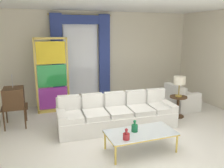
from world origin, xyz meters
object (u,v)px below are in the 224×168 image
at_px(armchair_white, 180,101).
at_px(table_lamp_brass, 179,81).
at_px(coffee_table, 141,133).
at_px(bottle_blue_decanter, 126,136).
at_px(vintage_tv, 14,98).
at_px(peacock_figurine, 74,107).
at_px(round_side_table, 178,105).
at_px(bottle_crystal_tall, 135,127).
at_px(couch_white_long, 116,115).
at_px(stained_glass_divider, 52,77).

distance_m(armchair_white, table_lamp_brass, 0.99).
bearing_deg(coffee_table, bottle_blue_decanter, -152.64).
height_order(vintage_tv, table_lamp_brass, vintage_tv).
relative_size(vintage_tv, table_lamp_brass, 2.36).
bearing_deg(peacock_figurine, bottle_blue_decanter, -80.92).
bearing_deg(round_side_table, coffee_table, -143.43).
bearing_deg(bottle_crystal_tall, table_lamp_brass, 33.88).
relative_size(couch_white_long, table_lamp_brass, 5.20).
bearing_deg(armchair_white, couch_white_long, -167.19).
relative_size(coffee_table, round_side_table, 2.32).
relative_size(armchair_white, stained_glass_divider, 0.38).
relative_size(stained_glass_divider, peacock_figurine, 3.67).
relative_size(couch_white_long, vintage_tv, 2.20).
bearing_deg(table_lamp_brass, couch_white_long, -178.78).
distance_m(stained_glass_divider, round_side_table, 3.68).
relative_size(bottle_crystal_tall, peacock_figurine, 0.41).
bearing_deg(table_lamp_brass, coffee_table, -143.43).
relative_size(bottle_crystal_tall, armchair_white, 0.29).
xyz_separation_m(couch_white_long, coffee_table, (0.01, -1.33, 0.07)).
distance_m(bottle_crystal_tall, peacock_figurine, 2.63).
bearing_deg(coffee_table, round_side_table, 36.57).
bearing_deg(bottle_blue_decanter, armchair_white, 37.52).
bearing_deg(vintage_tv, coffee_table, -42.59).
distance_m(bottle_blue_decanter, stained_glass_divider, 3.37).
height_order(peacock_figurine, table_lamp_brass, table_lamp_brass).
bearing_deg(couch_white_long, vintage_tv, 159.76).
xyz_separation_m(bottle_blue_decanter, peacock_figurine, (-0.44, 2.78, -0.26)).
bearing_deg(couch_white_long, stained_glass_divider, 130.21).
bearing_deg(vintage_tv, table_lamp_brass, -11.21).
height_order(couch_white_long, bottle_crystal_tall, couch_white_long).
bearing_deg(bottle_crystal_tall, peacock_figurine, 106.35).
distance_m(couch_white_long, bottle_crystal_tall, 1.30).
xyz_separation_m(couch_white_long, peacock_figurine, (-0.83, 1.24, -0.09)).
relative_size(couch_white_long, round_side_table, 4.98).
xyz_separation_m(vintage_tv, stained_glass_divider, (1.03, 0.74, 0.33)).
distance_m(bottle_blue_decanter, armchair_white, 3.40).
bearing_deg(peacock_figurine, couch_white_long, -56.02).
xyz_separation_m(bottle_blue_decanter, stained_glass_divider, (-0.98, 3.17, 0.57)).
bearing_deg(vintage_tv, armchair_white, -4.40).
distance_m(coffee_table, table_lamp_brass, 2.40).
bearing_deg(couch_white_long, armchair_white, 12.81).
distance_m(peacock_figurine, table_lamp_brass, 3.06).
bearing_deg(bottle_blue_decanter, round_side_table, 35.06).
bearing_deg(armchair_white, stained_glass_divider, 163.33).
bearing_deg(round_side_table, stained_glass_divider, 153.93).
relative_size(peacock_figurine, table_lamp_brass, 1.05).
xyz_separation_m(coffee_table, bottle_crystal_tall, (-0.11, 0.06, 0.12)).
height_order(bottle_crystal_tall, peacock_figurine, bottle_crystal_tall).
height_order(coffee_table, vintage_tv, vintage_tv).
bearing_deg(table_lamp_brass, round_side_table, -90.00).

